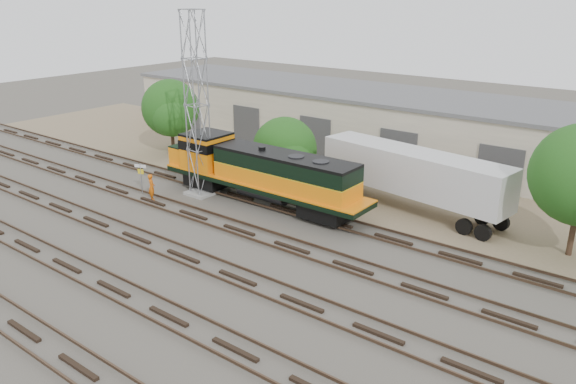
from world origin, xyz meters
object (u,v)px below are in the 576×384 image
Objects in this scene: worker at (152,187)px; semi_trailer at (417,174)px; signal_tower at (197,109)px; locomotive at (259,171)px.

worker is 0.14× the size of semi_trailer.
signal_tower is at bearing -93.03° from worker.
signal_tower is at bearing -164.74° from locomotive.
semi_trailer is at bearing 24.69° from signal_tower.
semi_trailer is (15.32, 9.17, 1.60)m from worker.
locomotive is at bearing -142.64° from semi_trailer.
semi_trailer reaches higher than worker.
worker is 17.92m from semi_trailer.
locomotive is 1.28× the size of signal_tower.
worker is (-1.80, -2.95, -5.20)m from signal_tower.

